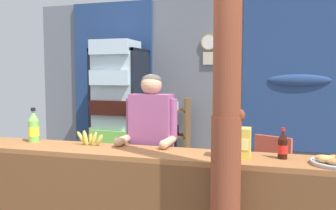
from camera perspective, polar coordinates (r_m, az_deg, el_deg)
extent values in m
cube|color=slate|center=(5.39, 4.31, 2.49)|extent=(5.05, 0.12, 2.62)
cube|color=navy|center=(5.72, -8.61, 5.02)|extent=(1.29, 0.04, 2.13)
ellipsoid|color=navy|center=(5.70, -8.68, 3.95)|extent=(0.71, 0.10, 0.16)
cube|color=navy|center=(5.18, 19.73, 4.83)|extent=(1.47, 0.04, 2.13)
ellipsoid|color=navy|center=(5.16, 19.71, 3.65)|extent=(0.81, 0.10, 0.16)
cylinder|color=tan|center=(5.29, 6.37, 9.68)|extent=(0.23, 0.03, 0.23)
cylinder|color=white|center=(5.28, 6.34, 9.69)|extent=(0.20, 0.01, 0.20)
cube|color=beige|center=(5.27, 6.79, 7.24)|extent=(0.24, 0.02, 0.18)
cube|color=#935B33|center=(2.99, -3.61, -7.56)|extent=(3.21, 0.46, 0.04)
cylinder|color=brown|center=(2.40, 9.30, 13.27)|extent=(0.18, 0.18, 1.25)
ellipsoid|color=brown|center=(2.38, 11.21, -1.62)|extent=(0.06, 0.05, 0.08)
cube|color=black|center=(5.57, -6.19, -1.27)|extent=(0.68, 0.04, 1.88)
cube|color=black|center=(5.43, -10.52, -1.47)|extent=(0.04, 0.64, 1.88)
cube|color=black|center=(5.17, -4.24, -1.72)|extent=(0.04, 0.64, 1.88)
cube|color=black|center=(5.27, -7.56, 8.39)|extent=(0.68, 0.64, 0.04)
cube|color=black|center=(5.46, -7.35, -11.01)|extent=(0.68, 0.64, 0.08)
cube|color=silver|center=(5.01, -8.90, -1.40)|extent=(0.62, 0.02, 1.72)
cylinder|color=#B7B7BC|center=(4.87, -6.10, -2.13)|extent=(0.02, 0.02, 0.40)
cube|color=silver|center=(5.35, -7.41, -5.67)|extent=(0.60, 0.56, 0.02)
cube|color=#75C64C|center=(5.21, -8.01, -4.72)|extent=(0.56, 0.52, 0.20)
cube|color=silver|center=(5.29, -7.46, -1.33)|extent=(0.60, 0.56, 0.02)
cube|color=black|center=(5.16, -8.06, -0.26)|extent=(0.56, 0.52, 0.20)
cube|color=silver|center=(5.26, -7.51, 3.09)|extent=(0.60, 0.56, 0.02)
cube|color=silver|center=(5.14, -8.11, 4.27)|extent=(0.56, 0.52, 0.20)
cube|color=silver|center=(5.26, -7.55, 7.52)|extent=(0.60, 0.56, 0.02)
cube|color=silver|center=(5.15, -8.17, 8.80)|extent=(0.56, 0.52, 0.20)
cube|color=brown|center=(5.28, -1.66, -5.29)|extent=(0.04, 0.28, 1.20)
cube|color=brown|center=(5.17, 3.00, -5.53)|extent=(0.04, 0.28, 1.20)
cube|color=brown|center=(5.16, 0.65, -0.83)|extent=(0.44, 0.28, 0.02)
cylinder|color=silver|center=(5.17, -0.05, 0.19)|extent=(0.07, 0.07, 0.16)
cylinder|color=silver|center=(5.14, 1.36, -0.08)|extent=(0.05, 0.05, 0.12)
cube|color=brown|center=(5.21, 0.65, -4.76)|extent=(0.44, 0.28, 0.02)
cylinder|color=#75C64C|center=(5.22, -0.05, -3.85)|extent=(0.07, 0.07, 0.14)
cylinder|color=black|center=(5.18, 1.35, -3.91)|extent=(0.06, 0.06, 0.14)
cube|color=brown|center=(5.28, 0.64, -8.61)|extent=(0.44, 0.28, 0.02)
cylinder|color=orange|center=(5.29, -0.05, -7.90)|extent=(0.07, 0.07, 0.10)
cylinder|color=black|center=(5.25, 1.34, -7.84)|extent=(0.07, 0.07, 0.13)
cube|color=#E5563D|center=(4.37, 17.08, -9.79)|extent=(0.58, 0.58, 0.04)
cube|color=#E5563D|center=(4.14, 16.00, -7.43)|extent=(0.40, 0.21, 0.40)
cylinder|color=#E5563D|center=(4.53, 20.27, -12.25)|extent=(0.04, 0.04, 0.44)
cylinder|color=#E5563D|center=(4.67, 15.82, -11.61)|extent=(0.04, 0.04, 0.44)
cylinder|color=#E5563D|center=(4.19, 18.33, -13.58)|extent=(0.04, 0.04, 0.44)
cylinder|color=#E5563D|center=(4.34, 13.60, -12.81)|extent=(0.04, 0.04, 0.44)
cube|color=#E5563D|center=(4.27, 19.59, -8.55)|extent=(0.20, 0.38, 0.03)
cube|color=#E5563D|center=(4.42, 14.73, -7.95)|extent=(0.20, 0.38, 0.03)
cylinder|color=#28282D|center=(3.52, -3.82, -13.58)|extent=(0.11, 0.11, 0.83)
cylinder|color=#28282D|center=(3.47, -1.28, -13.85)|extent=(0.11, 0.11, 0.83)
cube|color=#934C7F|center=(3.34, -2.60, -2.70)|extent=(0.38, 0.20, 0.51)
sphere|color=tan|center=(3.31, -2.62, 3.18)|extent=(0.19, 0.19, 0.19)
ellipsoid|color=#4C4742|center=(3.32, -2.57, 3.93)|extent=(0.18, 0.18, 0.10)
cylinder|color=#934C7F|center=(3.41, -5.84, -1.96)|extent=(0.08, 0.08, 0.36)
cylinder|color=tan|center=(3.30, -6.81, -5.37)|extent=(0.07, 0.26, 0.07)
sphere|color=tan|center=(3.18, -7.75, -5.76)|extent=(0.08, 0.08, 0.08)
cylinder|color=#934C7F|center=(3.27, 0.77, -2.21)|extent=(0.08, 0.08, 0.36)
cylinder|color=tan|center=(3.16, 0.02, -5.78)|extent=(0.07, 0.26, 0.07)
sphere|color=tan|center=(3.04, -0.69, -6.21)|extent=(0.08, 0.08, 0.08)
cylinder|color=#75C64C|center=(3.59, -20.19, -3.87)|extent=(0.10, 0.10, 0.20)
cone|color=#75C64C|center=(3.57, -20.25, -1.61)|extent=(0.10, 0.10, 0.09)
cylinder|color=black|center=(3.56, -20.28, -0.64)|extent=(0.04, 0.04, 0.03)
cylinder|color=yellow|center=(3.59, -20.19, -3.87)|extent=(0.10, 0.10, 0.09)
cylinder|color=black|center=(2.84, 17.43, -6.57)|extent=(0.07, 0.07, 0.14)
cone|color=black|center=(2.82, 17.48, -4.51)|extent=(0.07, 0.07, 0.06)
cylinder|color=red|center=(2.81, 17.51, -3.63)|extent=(0.03, 0.03, 0.02)
cylinder|color=red|center=(2.84, 17.43, -6.57)|extent=(0.07, 0.07, 0.06)
cube|color=#EAD14C|center=(2.78, 10.43, -5.78)|extent=(0.22, 0.13, 0.23)
cube|color=#FFFF8C|center=(2.72, 10.28, -6.04)|extent=(0.20, 0.00, 0.08)
ellipsoid|color=#C68947|center=(2.85, 24.51, -7.47)|extent=(0.09, 0.08, 0.04)
ellipsoid|color=#C68947|center=(2.80, 22.96, -7.58)|extent=(0.11, 0.08, 0.04)
ellipsoid|color=tan|center=(2.75, 23.30, -7.73)|extent=(0.10, 0.08, 0.05)
ellipsoid|color=#B2753D|center=(2.72, 24.51, -8.01)|extent=(0.11, 0.08, 0.04)
ellipsoid|color=#CCC14C|center=(3.33, -13.34, -5.01)|extent=(0.10, 0.04, 0.13)
ellipsoid|color=#CCC14C|center=(3.30, -12.75, -5.05)|extent=(0.07, 0.03, 0.14)
ellipsoid|color=#CCC14C|center=(3.29, -11.98, -5.13)|extent=(0.04, 0.04, 0.13)
ellipsoid|color=#CCC14C|center=(3.25, -11.44, -5.21)|extent=(0.07, 0.04, 0.14)
ellipsoid|color=#CCC14C|center=(3.25, -10.64, -5.40)|extent=(0.09, 0.04, 0.12)
cylinder|color=olive|center=(3.27, -12.05, -3.92)|extent=(0.02, 0.02, 0.05)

